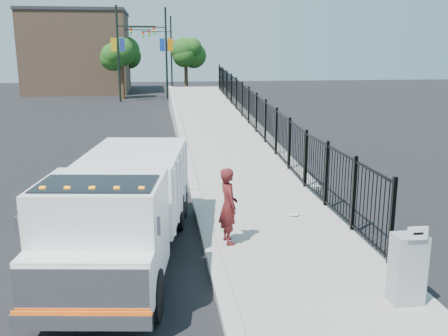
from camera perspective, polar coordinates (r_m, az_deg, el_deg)
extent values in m
plane|color=black|center=(11.93, -1.86, -8.39)|extent=(120.00, 120.00, 0.00)
cube|color=#9E998E|center=(10.47, 10.06, -11.48)|extent=(3.55, 12.00, 0.12)
cube|color=#ADAAA3|center=(10.08, -0.67, -12.17)|extent=(0.30, 12.00, 0.16)
cube|color=#9E998E|center=(27.57, -0.88, 4.18)|extent=(3.95, 24.06, 3.19)
cube|color=black|center=(23.75, 3.70, 4.85)|extent=(0.10, 28.00, 1.80)
cube|color=black|center=(11.17, -10.93, -7.53)|extent=(1.71, 6.07, 0.19)
cube|color=white|center=(9.01, -13.65, -6.87)|extent=(2.33, 2.21, 1.77)
cube|color=white|center=(8.20, -15.33, -12.42)|extent=(2.14, 0.90, 0.88)
cube|color=silver|center=(7.92, -15.97, -13.43)|extent=(2.02, 0.35, 0.75)
cube|color=silver|center=(8.06, -15.90, -16.45)|extent=(2.12, 0.45, 0.25)
cube|color=#E84E08|center=(8.00, -15.97, -15.63)|extent=(2.10, 0.34, 0.05)
cube|color=black|center=(8.64, -14.19, -4.07)|extent=(2.08, 1.41, 0.75)
cube|color=white|center=(11.97, -10.07, -1.62)|extent=(2.62, 3.97, 1.50)
cube|color=silver|center=(8.44, -22.56, -6.08)|extent=(0.06, 0.06, 0.31)
cube|color=silver|center=(7.85, -7.46, -6.56)|extent=(0.06, 0.06, 0.31)
cube|color=orange|center=(8.49, -20.04, -2.18)|extent=(0.10, 0.08, 0.05)
cube|color=orange|center=(8.36, -17.49, -2.22)|extent=(0.10, 0.08, 0.05)
cube|color=orange|center=(8.25, -14.86, -2.25)|extent=(0.10, 0.08, 0.05)
cube|color=orange|center=(8.15, -12.16, -2.28)|extent=(0.10, 0.08, 0.05)
cube|color=orange|center=(8.08, -9.41, -2.31)|extent=(0.10, 0.08, 0.05)
cylinder|color=black|center=(9.10, -20.10, -13.47)|extent=(0.40, 0.91, 0.88)
cylinder|color=black|center=(8.65, -8.14, -14.21)|extent=(0.40, 0.91, 0.88)
cylinder|color=black|center=(12.92, -13.55, -4.95)|extent=(0.40, 0.91, 0.88)
cylinder|color=black|center=(12.61, -5.31, -5.09)|extent=(0.40, 0.91, 0.88)
cylinder|color=black|center=(13.82, -12.60, -3.69)|extent=(0.40, 0.91, 0.88)
cylinder|color=black|center=(13.53, -4.92, -3.78)|extent=(0.40, 0.91, 0.88)
imported|color=#561717|center=(11.26, 0.50, -4.35)|extent=(0.52, 0.70, 1.75)
cube|color=gray|center=(9.32, 20.22, -10.75)|extent=(0.55, 0.40, 1.25)
cube|color=white|center=(8.88, 21.26, -6.96)|extent=(0.35, 0.04, 0.22)
ellipsoid|color=silver|center=(13.44, 7.98, -5.26)|extent=(0.29, 0.29, 0.07)
cylinder|color=black|center=(44.06, -11.99, 12.59)|extent=(0.18, 0.18, 8.00)
cube|color=black|center=(44.02, -9.98, 15.67)|extent=(3.20, 0.08, 0.08)
cube|color=black|center=(43.98, -8.02, 15.29)|extent=(0.18, 0.22, 0.60)
cube|color=navy|center=(44.04, -11.57, 13.65)|extent=(0.45, 0.04, 1.10)
cube|color=orange|center=(44.09, -12.50, 13.61)|extent=(0.45, 0.04, 1.10)
cylinder|color=black|center=(45.77, -6.60, 12.81)|extent=(0.18, 0.18, 8.00)
cube|color=black|center=(45.80, -8.76, 15.62)|extent=(3.20, 0.08, 0.08)
cube|color=black|center=(45.83, -10.60, 15.11)|extent=(0.18, 0.22, 0.60)
cube|color=orange|center=(45.78, -6.18, 13.82)|extent=(0.45, 0.04, 1.10)
cube|color=navy|center=(45.77, -7.08, 13.80)|extent=(0.45, 0.04, 1.10)
cylinder|color=black|center=(52.20, -11.89, 12.68)|extent=(0.18, 0.18, 8.00)
cube|color=black|center=(52.15, -10.20, 15.28)|extent=(3.20, 0.08, 0.08)
cube|color=black|center=(52.10, -8.55, 14.96)|extent=(0.18, 0.22, 0.60)
cube|color=#1F50A0|center=(52.18, -11.54, 13.58)|extent=(0.45, 0.04, 1.10)
cube|color=gold|center=(52.22, -12.33, 13.54)|extent=(0.45, 0.04, 1.10)
cylinder|color=black|center=(57.65, -6.04, 12.93)|extent=(0.18, 0.18, 8.00)
cube|color=black|center=(57.65, -7.74, 15.17)|extent=(3.20, 0.08, 0.08)
cube|color=black|center=(57.65, -9.21, 14.78)|extent=(0.18, 0.22, 0.60)
cube|color=orange|center=(57.66, -5.70, 13.74)|extent=(0.45, 0.04, 1.10)
cube|color=navy|center=(57.64, -6.41, 13.72)|extent=(0.45, 0.04, 1.10)
cylinder|color=#382314|center=(46.68, -11.49, 9.69)|extent=(0.36, 0.36, 3.20)
sphere|color=#194714|center=(46.60, -11.63, 12.64)|extent=(2.57, 2.57, 2.57)
cylinder|color=#382314|center=(49.71, -4.35, 10.13)|extent=(0.36, 0.36, 3.20)
sphere|color=#194714|center=(49.63, -4.40, 12.90)|extent=(2.28, 2.28, 2.28)
cylinder|color=#382314|center=(59.36, -11.10, 10.46)|extent=(0.36, 0.36, 3.20)
sphere|color=#194714|center=(59.30, -11.21, 12.77)|extent=(3.31, 3.31, 3.31)
cube|color=#8C664C|center=(55.59, -16.26, 12.47)|extent=(10.00, 10.00, 8.00)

